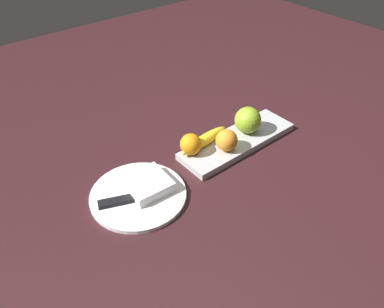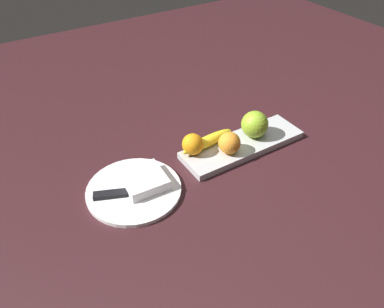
# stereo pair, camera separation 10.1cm
# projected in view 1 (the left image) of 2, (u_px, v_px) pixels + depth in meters

# --- Properties ---
(ground_plane) EXTENTS (2.40, 2.40, 0.00)m
(ground_plane) POSITION_uv_depth(u_px,v_px,m) (239.00, 139.00, 1.14)
(ground_plane) COLOR #31161A
(fruit_tray) EXTENTS (0.38, 0.12, 0.02)m
(fruit_tray) POSITION_uv_depth(u_px,v_px,m) (238.00, 141.00, 1.12)
(fruit_tray) COLOR #B6B8BB
(fruit_tray) RESTS_ON ground_plane
(apple) EXTENTS (0.08, 0.08, 0.08)m
(apple) POSITION_uv_depth(u_px,v_px,m) (248.00, 120.00, 1.12)
(apple) COLOR #88B228
(apple) RESTS_ON fruit_tray
(banana) EXTENTS (0.18, 0.05, 0.03)m
(banana) POSITION_uv_depth(u_px,v_px,m) (204.00, 140.00, 1.08)
(banana) COLOR yellow
(banana) RESTS_ON fruit_tray
(orange_near_apple) EXTENTS (0.06, 0.06, 0.06)m
(orange_near_apple) POSITION_uv_depth(u_px,v_px,m) (191.00, 144.00, 1.04)
(orange_near_apple) COLOR orange
(orange_near_apple) RESTS_ON fruit_tray
(orange_near_banana) EXTENTS (0.06, 0.06, 0.06)m
(orange_near_banana) POSITION_uv_depth(u_px,v_px,m) (227.00, 140.00, 1.05)
(orange_near_banana) COLOR orange
(orange_near_banana) RESTS_ON fruit_tray
(dinner_plate) EXTENTS (0.25, 0.25, 0.01)m
(dinner_plate) POSITION_uv_depth(u_px,v_px,m) (138.00, 195.00, 0.95)
(dinner_plate) COLOR white
(dinner_plate) RESTS_ON ground_plane
(folded_napkin) EXTENTS (0.11, 0.11, 0.03)m
(folded_napkin) POSITION_uv_depth(u_px,v_px,m) (148.00, 184.00, 0.95)
(folded_napkin) COLOR white
(folded_napkin) RESTS_ON dinner_plate
(knife) EXTENTS (0.17, 0.09, 0.01)m
(knife) POSITION_uv_depth(u_px,v_px,m) (123.00, 200.00, 0.92)
(knife) COLOR silver
(knife) RESTS_ON dinner_plate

